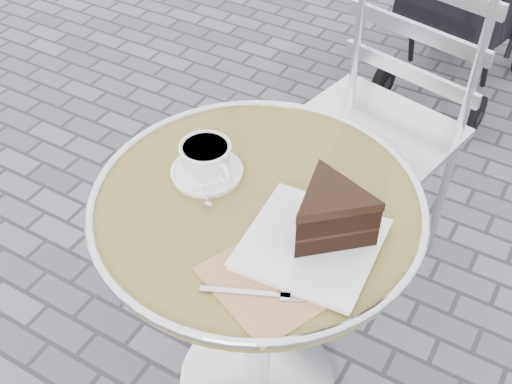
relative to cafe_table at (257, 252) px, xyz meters
The scene contains 5 objects.
ground 0.57m from the cafe_table, ahead, with size 80.00×80.00×0.00m, color slate.
cafe_table is the anchor object (origin of this frame).
cappuccino_set 0.24m from the cafe_table, behind, with size 0.16×0.17×0.08m.
cake_plate_set 0.29m from the cafe_table, 12.42° to the right, with size 0.31×0.40×0.13m.
bistro_chair 0.69m from the cafe_table, 85.87° to the left, with size 0.53×0.53×1.00m.
Camera 1 is at (0.49, -0.84, 1.67)m, focal length 45.00 mm.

